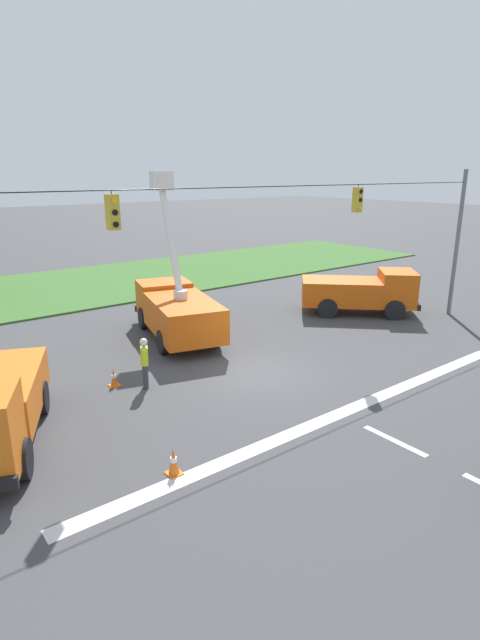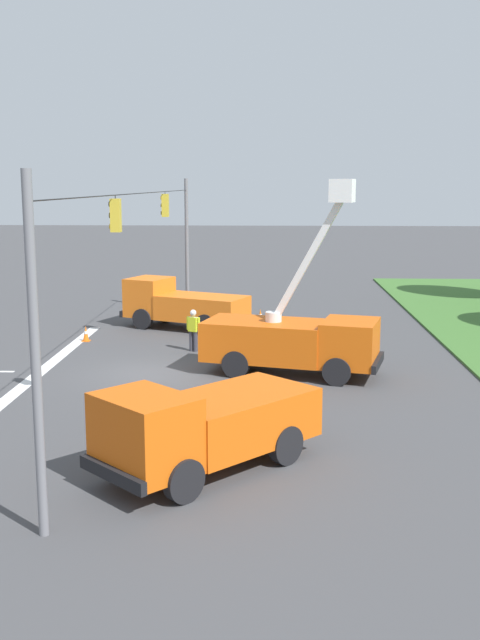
% 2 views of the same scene
% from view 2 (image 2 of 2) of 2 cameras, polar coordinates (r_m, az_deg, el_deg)
% --- Properties ---
extents(ground_plane, '(200.00, 200.00, 0.00)m').
position_cam_2_polar(ground_plane, '(28.02, -6.94, -4.04)').
color(ground_plane, '#424244').
extents(lane_markings, '(17.60, 15.25, 0.01)m').
position_cam_2_polar(lane_markings, '(29.43, -17.71, -3.76)').
color(lane_markings, silver).
rests_on(lane_markings, ground).
extents(signal_gantry, '(26.20, 0.33, 7.20)m').
position_cam_2_polar(signal_gantry, '(27.28, -7.15, 4.64)').
color(signal_gantry, slate).
rests_on(signal_gantry, ground).
extents(utility_truck_bucket_lift, '(4.01, 6.86, 7.09)m').
position_cam_2_polar(utility_truck_bucket_lift, '(27.46, 4.09, -1.34)').
color(utility_truck_bucket_lift, '#D6560F').
rests_on(utility_truck_bucket_lift, ground).
extents(utility_truck_support_near, '(5.81, 5.71, 2.25)m').
position_cam_2_polar(utility_truck_support_near, '(18.29, -2.77, -7.97)').
color(utility_truck_support_near, '#D6560F').
rests_on(utility_truck_support_near, ground).
extents(utility_truck_support_far, '(4.46, 6.48, 2.37)m').
position_cam_2_polar(utility_truck_support_far, '(36.32, -4.55, 1.21)').
color(utility_truck_support_far, orange).
rests_on(utility_truck_support_far, ground).
extents(road_worker, '(0.40, 0.59, 1.77)m').
position_cam_2_polar(road_worker, '(31.27, -3.58, -0.60)').
color(road_worker, '#383842').
rests_on(road_worker, ground).
extents(traffic_cone_foreground_left, '(0.36, 0.36, 0.61)m').
position_cam_2_polar(traffic_cone_foreground_left, '(35.66, 1.45, -0.39)').
color(traffic_cone_foreground_left, orange).
rests_on(traffic_cone_foreground_left, ground).
extents(traffic_cone_foreground_right, '(0.36, 0.36, 0.65)m').
position_cam_2_polar(traffic_cone_foreground_right, '(34.60, 7.05, -0.75)').
color(traffic_cone_foreground_right, orange).
rests_on(traffic_cone_foreground_right, ground).
extents(traffic_cone_mid_right, '(0.36, 0.36, 0.77)m').
position_cam_2_polar(traffic_cone_mid_right, '(37.43, 1.56, 0.27)').
color(traffic_cone_mid_right, orange).
rests_on(traffic_cone_mid_right, ground).
extents(traffic_cone_near_bucket, '(0.36, 0.36, 0.62)m').
position_cam_2_polar(traffic_cone_near_bucket, '(32.13, -2.03, -1.57)').
color(traffic_cone_near_bucket, orange).
rests_on(traffic_cone_near_bucket, ground).
extents(traffic_cone_lane_edge_b, '(0.36, 0.36, 0.69)m').
position_cam_2_polar(traffic_cone_lane_edge_b, '(34.04, -11.66, -1.03)').
color(traffic_cone_lane_edge_b, orange).
rests_on(traffic_cone_lane_edge_b, ground).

